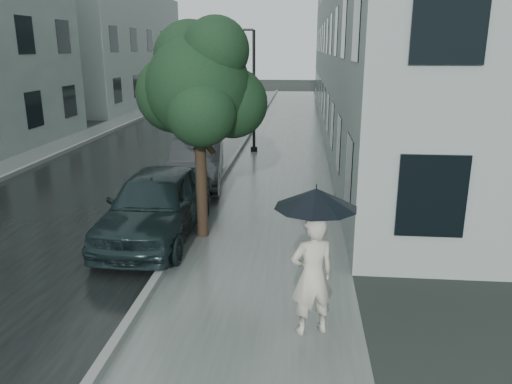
# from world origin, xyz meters

# --- Properties ---
(ground) EXTENTS (120.00, 120.00, 0.00)m
(ground) POSITION_xyz_m (0.00, 0.00, 0.00)
(ground) COLOR black
(ground) RESTS_ON ground
(sidewalk) EXTENTS (3.50, 60.00, 0.01)m
(sidewalk) POSITION_xyz_m (0.25, 12.00, 0.00)
(sidewalk) COLOR slate
(sidewalk) RESTS_ON ground
(kerb_near) EXTENTS (0.15, 60.00, 0.15)m
(kerb_near) POSITION_xyz_m (-1.57, 12.00, 0.07)
(kerb_near) COLOR slate
(kerb_near) RESTS_ON ground
(asphalt_road) EXTENTS (6.85, 60.00, 0.00)m
(asphalt_road) POSITION_xyz_m (-5.08, 12.00, 0.00)
(asphalt_road) COLOR black
(asphalt_road) RESTS_ON ground
(kerb_far) EXTENTS (0.15, 60.00, 0.15)m
(kerb_far) POSITION_xyz_m (-8.57, 12.00, 0.07)
(kerb_far) COLOR slate
(kerb_far) RESTS_ON ground
(sidewalk_far) EXTENTS (1.70, 60.00, 0.01)m
(sidewalk_far) POSITION_xyz_m (-9.50, 12.00, 0.00)
(sidewalk_far) COLOR #4C5451
(sidewalk_far) RESTS_ON ground
(building_near) EXTENTS (7.02, 36.00, 9.00)m
(building_near) POSITION_xyz_m (5.47, 19.50, 4.50)
(building_near) COLOR gray
(building_near) RESTS_ON ground
(building_far_b) EXTENTS (7.02, 18.00, 8.00)m
(building_far_b) POSITION_xyz_m (-13.77, 30.00, 4.00)
(building_far_b) COLOR gray
(building_far_b) RESTS_ON ground
(pedestrian) EXTENTS (0.79, 0.65, 1.84)m
(pedestrian) POSITION_xyz_m (1.20, -0.51, 0.93)
(pedestrian) COLOR beige
(pedestrian) RESTS_ON sidewalk
(umbrella) EXTENTS (1.31, 1.31, 1.36)m
(umbrella) POSITION_xyz_m (1.21, -0.52, 2.11)
(umbrella) COLOR black
(umbrella) RESTS_ON ground
(street_tree) EXTENTS (2.87, 2.61, 4.75)m
(street_tree) POSITION_xyz_m (-1.19, 3.36, 3.34)
(street_tree) COLOR #332619
(street_tree) RESTS_ON ground
(lamp_post) EXTENTS (0.84, 0.39, 4.88)m
(lamp_post) POSITION_xyz_m (-1.12, 12.86, 2.80)
(lamp_post) COLOR black
(lamp_post) RESTS_ON ground
(car_near) EXTENTS (1.88, 4.54, 1.54)m
(car_near) POSITION_xyz_m (-2.20, 3.13, 0.78)
(car_near) COLOR black
(car_near) RESTS_ON ground
(car_far) EXTENTS (2.00, 4.41, 1.40)m
(car_far) POSITION_xyz_m (-2.20, 7.49, 0.71)
(car_far) COLOR #222427
(car_far) RESTS_ON ground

